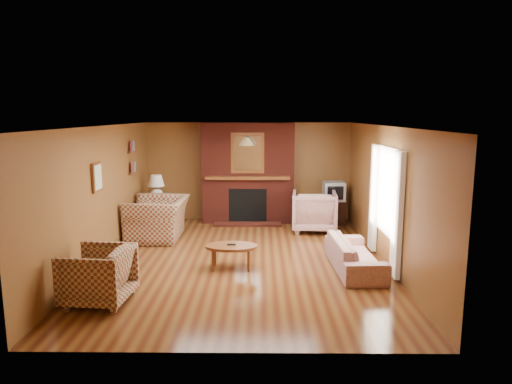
{
  "coord_description": "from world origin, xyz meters",
  "views": [
    {
      "loc": [
        0.3,
        -7.91,
        2.61
      ],
      "look_at": [
        0.22,
        0.6,
        1.15
      ],
      "focal_mm": 32.0,
      "sensor_mm": 36.0,
      "label": 1
    }
  ],
  "objects_px": {
    "coffee_table": "(231,248)",
    "side_table": "(157,214)",
    "plaid_armchair": "(98,275)",
    "plaid_loveseat": "(158,219)",
    "floral_armchair": "(314,211)",
    "table_lamp": "(156,187)",
    "fireplace": "(248,174)",
    "floral_sofa": "(355,254)",
    "tv_stand": "(333,212)",
    "crt_tv": "(334,191)"
  },
  "relations": [
    {
      "from": "coffee_table",
      "to": "fireplace",
      "type": "bearing_deg",
      "value": 86.81
    },
    {
      "from": "fireplace",
      "to": "floral_armchair",
      "type": "relative_size",
      "value": 2.42
    },
    {
      "from": "fireplace",
      "to": "floral_armchair",
      "type": "distance_m",
      "value": 1.89
    },
    {
      "from": "table_lamp",
      "to": "floral_armchair",
      "type": "bearing_deg",
      "value": -5.44
    },
    {
      "from": "plaid_loveseat",
      "to": "floral_armchair",
      "type": "bearing_deg",
      "value": 102.31
    },
    {
      "from": "plaid_armchair",
      "to": "coffee_table",
      "type": "relative_size",
      "value": 0.98
    },
    {
      "from": "floral_sofa",
      "to": "coffee_table",
      "type": "distance_m",
      "value": 2.09
    },
    {
      "from": "plaid_loveseat",
      "to": "side_table",
      "type": "bearing_deg",
      "value": -165.61
    },
    {
      "from": "floral_armchair",
      "to": "coffee_table",
      "type": "distance_m",
      "value": 3.06
    },
    {
      "from": "floral_sofa",
      "to": "coffee_table",
      "type": "xyz_separation_m",
      "value": [
        -2.09,
        0.04,
        0.09
      ]
    },
    {
      "from": "table_lamp",
      "to": "plaid_armchair",
      "type": "bearing_deg",
      "value": -88.03
    },
    {
      "from": "fireplace",
      "to": "floral_armchair",
      "type": "bearing_deg",
      "value": -30.16
    },
    {
      "from": "plaid_loveseat",
      "to": "floral_sofa",
      "type": "xyz_separation_m",
      "value": [
        3.75,
        -1.89,
        -0.17
      ]
    },
    {
      "from": "plaid_loveseat",
      "to": "table_lamp",
      "type": "distance_m",
      "value": 1.18
    },
    {
      "from": "fireplace",
      "to": "plaid_loveseat",
      "type": "relative_size",
      "value": 1.8
    },
    {
      "from": "fireplace",
      "to": "coffee_table",
      "type": "bearing_deg",
      "value": -93.19
    },
    {
      "from": "crt_tv",
      "to": "tv_stand",
      "type": "bearing_deg",
      "value": 90.0
    },
    {
      "from": "fireplace",
      "to": "table_lamp",
      "type": "xyz_separation_m",
      "value": [
        -2.1,
        -0.53,
        -0.23
      ]
    },
    {
      "from": "tv_stand",
      "to": "plaid_loveseat",
      "type": "bearing_deg",
      "value": -166.38
    },
    {
      "from": "plaid_armchair",
      "to": "coffee_table",
      "type": "height_order",
      "value": "plaid_armchair"
    },
    {
      "from": "tv_stand",
      "to": "crt_tv",
      "type": "bearing_deg",
      "value": -95.88
    },
    {
      "from": "coffee_table",
      "to": "crt_tv",
      "type": "height_order",
      "value": "crt_tv"
    },
    {
      "from": "plaid_loveseat",
      "to": "table_lamp",
      "type": "xyz_separation_m",
      "value": [
        -0.25,
        1.03,
        0.52
      ]
    },
    {
      "from": "plaid_armchair",
      "to": "coffee_table",
      "type": "bearing_deg",
      "value": 134.97
    },
    {
      "from": "floral_sofa",
      "to": "plaid_loveseat",
      "type": "bearing_deg",
      "value": 60.95
    },
    {
      "from": "coffee_table",
      "to": "plaid_armchair",
      "type": "bearing_deg",
      "value": -140.09
    },
    {
      "from": "side_table",
      "to": "table_lamp",
      "type": "bearing_deg",
      "value": 0.0
    },
    {
      "from": "plaid_loveseat",
      "to": "crt_tv",
      "type": "bearing_deg",
      "value": 110.19
    },
    {
      "from": "plaid_armchair",
      "to": "table_lamp",
      "type": "bearing_deg",
      "value": -172.97
    },
    {
      "from": "coffee_table",
      "to": "side_table",
      "type": "height_order",
      "value": "side_table"
    },
    {
      "from": "floral_sofa",
      "to": "table_lamp",
      "type": "xyz_separation_m",
      "value": [
        -4.0,
        2.92,
        0.69
      ]
    },
    {
      "from": "plaid_armchair",
      "to": "plaid_loveseat",
      "type": "bearing_deg",
      "value": -176.66
    },
    {
      "from": "coffee_table",
      "to": "table_lamp",
      "type": "distance_m",
      "value": 3.51
    },
    {
      "from": "plaid_loveseat",
      "to": "coffee_table",
      "type": "height_order",
      "value": "plaid_loveseat"
    },
    {
      "from": "coffee_table",
      "to": "table_lamp",
      "type": "bearing_deg",
      "value": 123.52
    },
    {
      "from": "floral_sofa",
      "to": "table_lamp",
      "type": "distance_m",
      "value": 5.0
    },
    {
      "from": "fireplace",
      "to": "tv_stand",
      "type": "distance_m",
      "value": 2.25
    },
    {
      "from": "coffee_table",
      "to": "tv_stand",
      "type": "xyz_separation_m",
      "value": [
        2.24,
        3.23,
        -0.07
      ]
    },
    {
      "from": "crt_tv",
      "to": "table_lamp",
      "type": "bearing_deg",
      "value": -175.26
    },
    {
      "from": "plaid_loveseat",
      "to": "coffee_table",
      "type": "relative_size",
      "value": 1.49
    },
    {
      "from": "plaid_loveseat",
      "to": "floral_sofa",
      "type": "relative_size",
      "value": 0.75
    },
    {
      "from": "plaid_armchair",
      "to": "table_lamp",
      "type": "distance_m",
      "value": 4.39
    },
    {
      "from": "side_table",
      "to": "plaid_loveseat",
      "type": "bearing_deg",
      "value": -76.37
    },
    {
      "from": "floral_armchair",
      "to": "table_lamp",
      "type": "bearing_deg",
      "value": -0.3
    },
    {
      "from": "fireplace",
      "to": "tv_stand",
      "type": "height_order",
      "value": "fireplace"
    },
    {
      "from": "plaid_armchair",
      "to": "floral_sofa",
      "type": "bearing_deg",
      "value": 115.44
    },
    {
      "from": "plaid_loveseat",
      "to": "floral_armchair",
      "type": "distance_m",
      "value": 3.43
    },
    {
      "from": "floral_armchair",
      "to": "tv_stand",
      "type": "distance_m",
      "value": 0.89
    },
    {
      "from": "fireplace",
      "to": "side_table",
      "type": "distance_m",
      "value": 2.34
    },
    {
      "from": "fireplace",
      "to": "plaid_loveseat",
      "type": "bearing_deg",
      "value": -139.76
    }
  ]
}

